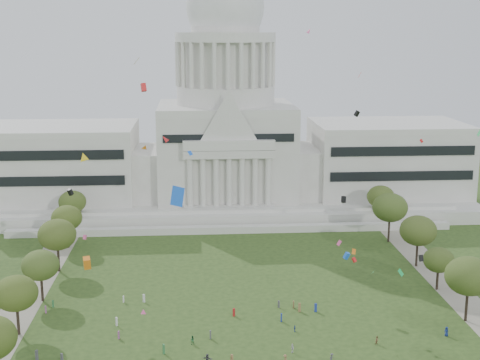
{
  "coord_description": "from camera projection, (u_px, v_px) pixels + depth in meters",
  "views": [
    {
      "loc": [
        -10.32,
        -105.66,
        57.5
      ],
      "look_at": [
        0.0,
        45.0,
        24.0
      ],
      "focal_mm": 50.0,
      "sensor_mm": 36.0,
      "label": 1
    }
  ],
  "objects": [
    {
      "name": "kite_swarm",
      "position": [
        273.0,
        218.0,
        118.64
      ],
      "size": [
        84.97,
        100.74,
        53.08
      ],
      "color": "red",
      "rests_on": "ground"
    },
    {
      "name": "row_tree_l_2",
      "position": [
        16.0,
        293.0,
        128.06
      ],
      "size": [
        8.42,
        8.42,
        11.97
      ],
      "color": "black",
      "rests_on": "ground"
    },
    {
      "name": "person_9",
      "position": [
        332.0,
        358.0,
        118.89
      ],
      "size": [
        1.14,
        1.14,
        1.65
      ],
      "primitive_type": "imported",
      "rotation": [
        0.0,
        0.0,
        0.79
      ],
      "color": "#4C4C51",
      "rests_on": "ground"
    },
    {
      "name": "person_8",
      "position": [
        192.0,
        340.0,
        125.6
      ],
      "size": [
        0.87,
        0.56,
        1.73
      ],
      "primitive_type": "imported",
      "rotation": [
        0.0,
        0.0,
        3.19
      ],
      "color": "#33723F",
      "rests_on": "ground"
    },
    {
      "name": "distant_crowd",
      "position": [
        187.0,
        331.0,
        129.42
      ],
      "size": [
        67.4,
        39.06,
        1.94
      ],
      "color": "#4C4C51",
      "rests_on": "ground"
    },
    {
      "name": "row_tree_l_5",
      "position": [
        67.0,
        218.0,
        180.38
      ],
      "size": [
        8.33,
        8.33,
        11.85
      ],
      "color": "black",
      "rests_on": "ground"
    },
    {
      "name": "person_10",
      "position": [
        295.0,
        329.0,
        130.93
      ],
      "size": [
        0.66,
        0.88,
        1.33
      ],
      "primitive_type": "imported",
      "rotation": [
        0.0,
        0.0,
        1.23
      ],
      "color": "navy",
      "rests_on": "ground"
    },
    {
      "name": "person_5",
      "position": [
        207.0,
        359.0,
        117.91
      ],
      "size": [
        2.01,
        1.39,
        2.01
      ],
      "primitive_type": "imported",
      "rotation": [
        0.0,
        0.0,
        2.75
      ],
      "color": "#4C4C51",
      "rests_on": "ground"
    },
    {
      "name": "row_tree_l_3",
      "position": [
        40.0,
        265.0,
        144.37
      ],
      "size": [
        8.12,
        8.12,
        11.55
      ],
      "color": "black",
      "rests_on": "ground"
    },
    {
      "name": "person_3",
      "position": [
        285.0,
        359.0,
        117.99
      ],
      "size": [
        0.73,
        1.26,
        1.88
      ],
      "primitive_type": "imported",
      "rotation": [
        0.0,
        0.0,
        4.8
      ],
      "color": "olive",
      "rests_on": "ground"
    },
    {
      "name": "person_0",
      "position": [
        446.0,
        331.0,
        129.03
      ],
      "size": [
        0.97,
        1.09,
        1.87
      ],
      "primitive_type": "imported",
      "rotation": [
        0.0,
        0.0,
        5.24
      ],
      "color": "navy",
      "rests_on": "ground"
    },
    {
      "name": "capitol",
      "position": [
        226.0,
        140.0,
        221.86
      ],
      "size": [
        160.0,
        64.5,
        91.3
      ],
      "color": "silver",
      "rests_on": "ground"
    },
    {
      "name": "row_tree_r_2",
      "position": [
        469.0,
        276.0,
        133.89
      ],
      "size": [
        9.55,
        9.55,
        13.58
      ],
      "color": "black",
      "rests_on": "ground"
    },
    {
      "name": "person_2",
      "position": [
        377.0,
        340.0,
        125.62
      ],
      "size": [
        0.92,
        0.92,
        1.66
      ],
      "primitive_type": "imported",
      "rotation": [
        0.0,
        0.0,
        0.79
      ],
      "color": "olive",
      "rests_on": "ground"
    },
    {
      "name": "row_tree_r_3",
      "position": [
        439.0,
        260.0,
        151.07
      ],
      "size": [
        7.01,
        7.01,
        9.98
      ],
      "color": "black",
      "rests_on": "ground"
    },
    {
      "name": "row_tree_l_4",
      "position": [
        57.0,
        235.0,
        162.14
      ],
      "size": [
        9.29,
        9.29,
        13.21
      ],
      "color": "black",
      "rests_on": "ground"
    },
    {
      "name": "person_4",
      "position": [
        292.0,
        348.0,
        122.35
      ],
      "size": [
        0.85,
        1.15,
        1.75
      ],
      "primitive_type": "imported",
      "rotation": [
        0.0,
        0.0,
        5.03
      ],
      "color": "silver",
      "rests_on": "ground"
    },
    {
      "name": "row_tree_r_5",
      "position": [
        390.0,
        208.0,
        185.17
      ],
      "size": [
        9.82,
        9.82,
        13.96
      ],
      "color": "black",
      "rests_on": "ground"
    },
    {
      "name": "row_tree_r_6",
      "position": [
        381.0,
        197.0,
        203.11
      ],
      "size": [
        8.42,
        8.42,
        11.97
      ],
      "color": "black",
      "rests_on": "ground"
    },
    {
      "name": "row_tree_r_4",
      "position": [
        418.0,
        231.0,
        165.77
      ],
      "size": [
        9.19,
        9.19,
        13.06
      ],
      "color": "black",
      "rests_on": "ground"
    },
    {
      "name": "row_tree_l_6",
      "position": [
        72.0,
        202.0,
        197.96
      ],
      "size": [
        8.19,
        8.19,
        11.64
      ],
      "color": "black",
      "rests_on": "ground"
    },
    {
      "name": "path_right",
      "position": [
        460.0,
        296.0,
        148.47
      ],
      "size": [
        8.0,
        160.0,
        0.04
      ],
      "primitive_type": "cube",
      "color": "gray",
      "rests_on": "ground"
    },
    {
      "name": "path_left",
      "position": [
        20.0,
        308.0,
        142.07
      ],
      "size": [
        8.0,
        160.0,
        0.04
      ],
      "primitive_type": "cube",
      "color": "gray",
      "rests_on": "ground"
    }
  ]
}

